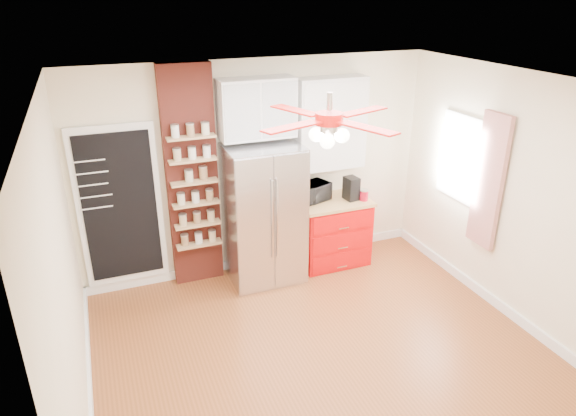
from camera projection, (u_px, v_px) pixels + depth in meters
name	position (u px, v px, depth m)	size (l,w,h in m)	color
floor	(322.00, 351.00, 5.28)	(4.50, 4.50, 0.00)	brown
ceiling	(330.00, 86.00, 4.21)	(4.50, 4.50, 0.00)	white
wall_back	(258.00, 168.00, 6.45)	(4.50, 0.02, 2.70)	#F7ECC7
wall_front	(469.00, 373.00, 3.04)	(4.50, 0.02, 2.70)	#F7ECC7
wall_left	(64.00, 280.00, 3.99)	(0.02, 4.00, 2.70)	#F7ECC7
wall_right	(515.00, 200.00, 5.50)	(0.02, 4.00, 2.70)	#F7ECC7
chalkboard	(120.00, 207.00, 5.95)	(0.95, 0.05, 1.95)	white
brick_pillar	(192.00, 179.00, 6.10)	(0.60, 0.16, 2.70)	maroon
fridge	(264.00, 214.00, 6.31)	(0.90, 0.70, 1.75)	silver
upper_glass_cabinet	(257.00, 108.00, 5.97)	(0.90, 0.35, 0.70)	white
red_cabinet	(332.00, 231.00, 6.85)	(0.94, 0.64, 0.90)	red
upper_shelf_unit	(330.00, 124.00, 6.43)	(0.90, 0.30, 1.15)	white
window	(461.00, 158.00, 6.18)	(0.04, 0.75, 1.05)	white
curtain	(489.00, 181.00, 5.73)	(0.06, 0.40, 1.55)	#AB2116
ceiling_fan	(329.00, 119.00, 4.32)	(1.40, 1.40, 0.44)	silver
toaster_oven	(313.00, 192.00, 6.62)	(0.42, 0.29, 0.23)	black
coffee_maker	(351.00, 188.00, 6.64)	(0.15, 0.19, 0.30)	black
canister_left	(364.00, 196.00, 6.64)	(0.11, 0.11, 0.13)	#A2091D
canister_right	(351.00, 191.00, 6.80)	(0.09, 0.09, 0.13)	#B50A19
pantry_jar_oats	(189.00, 176.00, 5.93)	(0.10, 0.10, 0.13)	beige
pantry_jar_beans	(203.00, 173.00, 6.01)	(0.10, 0.10, 0.14)	#98734D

